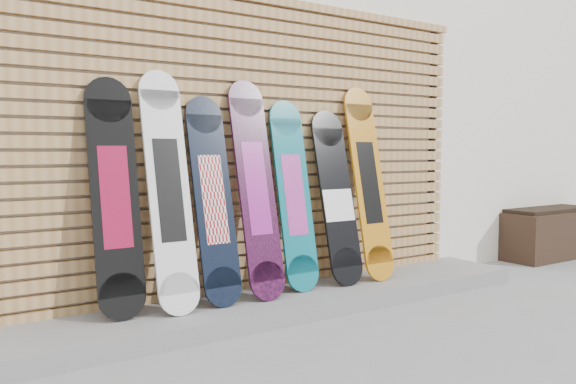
{
  "coord_description": "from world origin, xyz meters",
  "views": [
    {
      "loc": [
        -2.11,
        -2.68,
        1.15
      ],
      "look_at": [
        0.11,
        0.75,
        0.85
      ],
      "focal_mm": 35.0,
      "sensor_mm": 36.0,
      "label": 1
    }
  ],
  "objects_px": {
    "snowboard_1": "(169,190)",
    "snowboard_6": "(369,183)",
    "snowboard_4": "(294,195)",
    "snowboard_5": "(337,198)",
    "snowboard_0": "(115,197)",
    "snowboard_2": "(213,199)",
    "planter_box": "(548,233)",
    "snowboard_3": "(256,188)"
  },
  "relations": [
    {
      "from": "snowboard_1",
      "to": "snowboard_6",
      "type": "relative_size",
      "value": 1.01
    },
    {
      "from": "snowboard_4",
      "to": "snowboard_5",
      "type": "xyz_separation_m",
      "value": [
        0.39,
        -0.02,
        -0.04
      ]
    },
    {
      "from": "snowboard_0",
      "to": "snowboard_2",
      "type": "distance_m",
      "value": 0.65
    },
    {
      "from": "snowboard_1",
      "to": "snowboard_4",
      "type": "bearing_deg",
      "value": 2.01
    },
    {
      "from": "planter_box",
      "to": "snowboard_5",
      "type": "bearing_deg",
      "value": -178.8
    },
    {
      "from": "snowboard_1",
      "to": "snowboard_4",
      "type": "height_order",
      "value": "snowboard_1"
    },
    {
      "from": "snowboard_0",
      "to": "snowboard_1",
      "type": "height_order",
      "value": "snowboard_1"
    },
    {
      "from": "planter_box",
      "to": "snowboard_3",
      "type": "relative_size",
      "value": 0.78
    },
    {
      "from": "snowboard_5",
      "to": "snowboard_6",
      "type": "bearing_deg",
      "value": -0.66
    },
    {
      "from": "snowboard_3",
      "to": "snowboard_6",
      "type": "height_order",
      "value": "snowboard_6"
    },
    {
      "from": "snowboard_6",
      "to": "snowboard_3",
      "type": "bearing_deg",
      "value": -179.42
    },
    {
      "from": "planter_box",
      "to": "snowboard_1",
      "type": "height_order",
      "value": "snowboard_1"
    },
    {
      "from": "planter_box",
      "to": "snowboard_6",
      "type": "xyz_separation_m",
      "value": [
        -2.6,
        -0.07,
        0.63
      ]
    },
    {
      "from": "snowboard_4",
      "to": "snowboard_0",
      "type": "bearing_deg",
      "value": 179.52
    },
    {
      "from": "snowboard_0",
      "to": "snowboard_5",
      "type": "distance_m",
      "value": 1.71
    },
    {
      "from": "planter_box",
      "to": "snowboard_2",
      "type": "height_order",
      "value": "snowboard_2"
    },
    {
      "from": "planter_box",
      "to": "snowboard_2",
      "type": "distance_m",
      "value": 4.02
    },
    {
      "from": "snowboard_0",
      "to": "snowboard_4",
      "type": "relative_size",
      "value": 1.06
    },
    {
      "from": "planter_box",
      "to": "snowboard_0",
      "type": "xyz_separation_m",
      "value": [
        -4.63,
        -0.03,
        0.6
      ]
    },
    {
      "from": "snowboard_0",
      "to": "snowboard_3",
      "type": "relative_size",
      "value": 0.97
    },
    {
      "from": "snowboard_3",
      "to": "snowboard_6",
      "type": "bearing_deg",
      "value": 0.58
    },
    {
      "from": "snowboard_0",
      "to": "snowboard_2",
      "type": "xyz_separation_m",
      "value": [
        0.65,
        -0.04,
        -0.04
      ]
    },
    {
      "from": "snowboard_2",
      "to": "snowboard_3",
      "type": "height_order",
      "value": "snowboard_3"
    },
    {
      "from": "snowboard_2",
      "to": "snowboard_3",
      "type": "distance_m",
      "value": 0.33
    },
    {
      "from": "snowboard_3",
      "to": "snowboard_5",
      "type": "height_order",
      "value": "snowboard_3"
    },
    {
      "from": "snowboard_4",
      "to": "snowboard_5",
      "type": "height_order",
      "value": "snowboard_4"
    },
    {
      "from": "snowboard_2",
      "to": "snowboard_6",
      "type": "bearing_deg",
      "value": -0.02
    },
    {
      "from": "snowboard_4",
      "to": "snowboard_1",
      "type": "bearing_deg",
      "value": -177.99
    },
    {
      "from": "snowboard_3",
      "to": "planter_box",
      "type": "bearing_deg",
      "value": 1.18
    },
    {
      "from": "snowboard_4",
      "to": "snowboard_6",
      "type": "distance_m",
      "value": 0.71
    },
    {
      "from": "snowboard_3",
      "to": "snowboard_4",
      "type": "relative_size",
      "value": 1.09
    },
    {
      "from": "snowboard_1",
      "to": "planter_box",
      "type": "bearing_deg",
      "value": 0.98
    },
    {
      "from": "snowboard_0",
      "to": "snowboard_5",
      "type": "xyz_separation_m",
      "value": [
        1.71,
        -0.03,
        -0.08
      ]
    },
    {
      "from": "snowboard_2",
      "to": "snowboard_3",
      "type": "xyz_separation_m",
      "value": [
        0.33,
        -0.01,
        0.06
      ]
    },
    {
      "from": "snowboard_0",
      "to": "snowboard_6",
      "type": "relative_size",
      "value": 0.96
    },
    {
      "from": "snowboard_1",
      "to": "snowboard_2",
      "type": "distance_m",
      "value": 0.33
    },
    {
      "from": "planter_box",
      "to": "snowboard_4",
      "type": "relative_size",
      "value": 0.85
    },
    {
      "from": "snowboard_4",
      "to": "snowboard_5",
      "type": "distance_m",
      "value": 0.39
    },
    {
      "from": "snowboard_4",
      "to": "snowboard_5",
      "type": "relative_size",
      "value": 1.04
    },
    {
      "from": "snowboard_2",
      "to": "snowboard_5",
      "type": "height_order",
      "value": "snowboard_2"
    },
    {
      "from": "snowboard_2",
      "to": "snowboard_3",
      "type": "relative_size",
      "value": 0.92
    },
    {
      "from": "snowboard_3",
      "to": "snowboard_5",
      "type": "bearing_deg",
      "value": 1.12
    }
  ]
}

